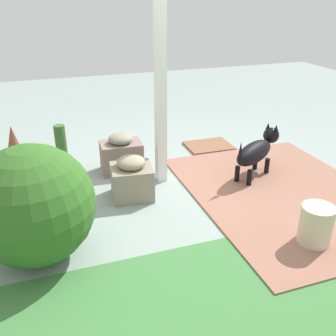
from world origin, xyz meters
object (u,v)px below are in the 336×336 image
object	(u,v)px
terracotta_pot_spiky	(16,156)
stone_planter_near	(132,179)
ceramic_urn	(316,226)
dog	(257,151)
porch_pillar	(160,67)
doormat	(209,146)
terracotta_pot_tall	(64,166)
round_shrub	(33,205)
stone_planter_nearest	(121,154)

from	to	relation	value
terracotta_pot_spiky	stone_planter_near	bearing A→B (deg)	145.89
ceramic_urn	dog	bearing A→B (deg)	-98.75
porch_pillar	doormat	bearing A→B (deg)	-142.10
terracotta_pot_spiky	terracotta_pot_tall	bearing A→B (deg)	144.90
porch_pillar	terracotta_pot_tall	xyz separation A→B (m)	(1.01, -0.14, -0.97)
doormat	stone_planter_near	bearing A→B (deg)	36.65
porch_pillar	stone_planter_near	world-z (taller)	porch_pillar
porch_pillar	doormat	size ratio (longest dim) A/B	4.18
terracotta_pot_spiky	ceramic_urn	distance (m)	3.04
round_shrub	dog	bearing A→B (deg)	-163.70
stone_planter_near	dog	xyz separation A→B (m)	(-1.40, 0.01, 0.11)
round_shrub	ceramic_urn	xyz separation A→B (m)	(-2.13, 0.57, -0.29)
stone_planter_near	round_shrub	world-z (taller)	round_shrub
porch_pillar	stone_planter_nearest	bearing A→B (deg)	-46.15
round_shrub	stone_planter_near	bearing A→B (deg)	-143.03
dog	terracotta_pot_tall	bearing A→B (deg)	-11.65
terracotta_pot_spiky	dog	world-z (taller)	terracotta_pot_spiky
stone_planter_near	ceramic_urn	size ratio (longest dim) A/B	1.27
stone_planter_near	terracotta_pot_spiky	bearing A→B (deg)	-34.11
porch_pillar	stone_planter_nearest	size ratio (longest dim) A/B	5.17
dog	ceramic_urn	size ratio (longest dim) A/B	2.13
round_shrub	doormat	bearing A→B (deg)	-143.22
stone_planter_nearest	dog	size ratio (longest dim) A/B	0.64
doormat	dog	bearing A→B (deg)	96.46
porch_pillar	round_shrub	bearing A→B (deg)	35.99
stone_planter_near	porch_pillar	bearing A→B (deg)	-146.39
porch_pillar	stone_planter_near	size ratio (longest dim) A/B	5.56
stone_planter_nearest	ceramic_urn	distance (m)	2.23
stone_planter_nearest	dog	bearing A→B (deg)	154.79
stone_planter_nearest	terracotta_pot_tall	world-z (taller)	terracotta_pot_tall
stone_planter_near	doormat	world-z (taller)	stone_planter_near
round_shrub	doormat	distance (m)	2.80
terracotta_pot_spiky	dog	distance (m)	2.59
terracotta_pot_tall	ceramic_urn	world-z (taller)	terracotta_pot_tall
stone_planter_nearest	terracotta_pot_spiky	size ratio (longest dim) A/B	0.74
stone_planter_nearest	doormat	distance (m)	1.31
stone_planter_near	dog	bearing A→B (deg)	179.54
dog	stone_planter_nearest	bearing A→B (deg)	-25.21
porch_pillar	stone_planter_near	distance (m)	1.13
round_shrub	ceramic_urn	size ratio (longest dim) A/B	2.65
porch_pillar	terracotta_pot_spiky	distance (m)	1.80
stone_planter_nearest	stone_planter_near	xyz separation A→B (m)	(0.04, 0.63, -0.01)
terracotta_pot_spiky	porch_pillar	bearing A→B (deg)	162.34
stone_planter_nearest	dog	distance (m)	1.51
porch_pillar	ceramic_urn	world-z (taller)	porch_pillar
ceramic_urn	doormat	distance (m)	2.23
stone_planter_near	round_shrub	distance (m)	1.18
stone_planter_near	doormat	bearing A→B (deg)	-143.35
terracotta_pot_tall	doormat	world-z (taller)	terracotta_pot_tall
porch_pillar	stone_planter_near	bearing A→B (deg)	33.61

